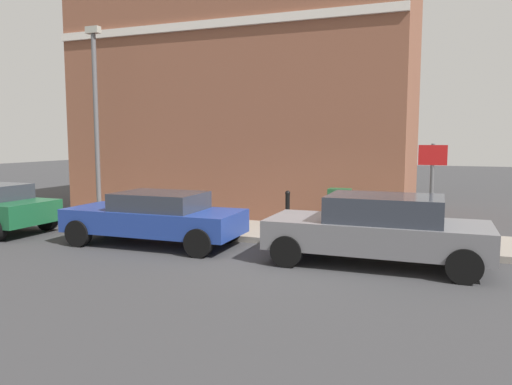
# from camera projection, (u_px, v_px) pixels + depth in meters

# --- Properties ---
(ground) EXTENTS (80.00, 80.00, 0.00)m
(ground) POSITION_uv_depth(u_px,v_px,m) (297.00, 256.00, 10.71)
(ground) COLOR #38383A
(sidewalk) EXTENTS (2.34, 30.00, 0.15)m
(sidewalk) POSITION_uv_depth(u_px,v_px,m) (124.00, 221.00, 14.71)
(sidewalk) COLOR gray
(sidewalk) RESTS_ON ground
(corner_building) EXTENTS (6.85, 11.05, 8.80)m
(corner_building) POSITION_uv_depth(u_px,v_px,m) (254.00, 87.00, 17.58)
(corner_building) COLOR brown
(corner_building) RESTS_ON ground
(car_grey) EXTENTS (1.89, 4.38, 1.42)m
(car_grey) POSITION_uv_depth(u_px,v_px,m) (378.00, 228.00, 9.87)
(car_grey) COLOR slate
(car_grey) RESTS_ON ground
(car_blue) EXTENTS (1.85, 4.30, 1.28)m
(car_blue) POSITION_uv_depth(u_px,v_px,m) (155.00, 217.00, 11.74)
(car_blue) COLOR navy
(car_blue) RESTS_ON ground
(utility_cabinet) EXTENTS (0.46, 0.61, 1.15)m
(utility_cabinet) POSITION_uv_depth(u_px,v_px,m) (339.00, 213.00, 12.41)
(utility_cabinet) COLOR #1E4C28
(utility_cabinet) RESTS_ON sidewalk
(bollard_near_cabinet) EXTENTS (0.14, 0.14, 1.04)m
(bollard_near_cabinet) POSITION_uv_depth(u_px,v_px,m) (288.00, 209.00, 13.00)
(bollard_near_cabinet) COLOR black
(bollard_near_cabinet) RESTS_ON sidewalk
(bollard_far_kerb) EXTENTS (0.14, 0.14, 1.04)m
(bollard_far_kerb) POSITION_uv_depth(u_px,v_px,m) (208.00, 211.00, 12.62)
(bollard_far_kerb) COLOR black
(bollard_far_kerb) RESTS_ON sidewalk
(street_sign) EXTENTS (0.08, 0.60, 2.30)m
(street_sign) POSITION_uv_depth(u_px,v_px,m) (432.00, 180.00, 10.70)
(street_sign) COLOR #59595B
(street_sign) RESTS_ON sidewalk
(lamppost) EXTENTS (0.20, 0.44, 5.72)m
(lamppost) POSITION_uv_depth(u_px,v_px,m) (96.00, 114.00, 14.75)
(lamppost) COLOR #59595B
(lamppost) RESTS_ON sidewalk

